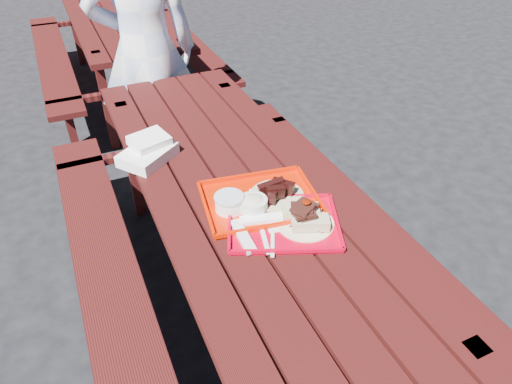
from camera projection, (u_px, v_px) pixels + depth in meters
ground at (244, 306)px, 2.30m from camera, size 60.00×60.00×0.00m
picnic_table_near at (242, 221)px, 1.96m from camera, size 1.41×2.40×0.75m
picnic_table_far at (118, 33)px, 4.01m from camera, size 1.41×2.40×0.75m
near_tray at (283, 216)px, 1.65m from camera, size 0.48×0.43×0.13m
far_tray at (259, 200)px, 1.74m from camera, size 0.48×0.40×0.07m
white_cloth at (148, 151)px, 1.99m from camera, size 0.29×0.27×0.09m
person at (145, 51)px, 2.75m from camera, size 0.69×0.50×1.74m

